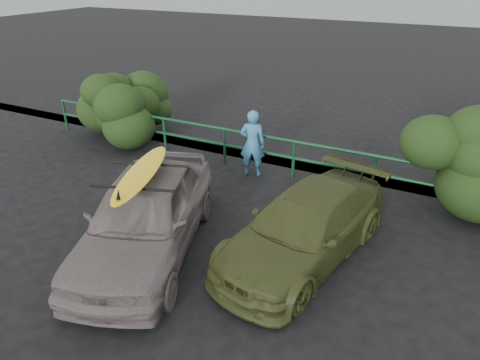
% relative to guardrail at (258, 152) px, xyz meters
% --- Properties ---
extents(ground, '(80.00, 80.00, 0.00)m').
position_rel_guardrail_xyz_m(ground, '(0.00, -5.00, -0.52)').
color(ground, black).
extents(ocean, '(200.00, 200.00, 0.00)m').
position_rel_guardrail_xyz_m(ocean, '(0.00, 55.00, -0.52)').
color(ocean, slate).
rests_on(ocean, ground).
extents(guardrail, '(14.00, 0.08, 1.04)m').
position_rel_guardrail_xyz_m(guardrail, '(0.00, 0.00, 0.00)').
color(guardrail, '#144826').
rests_on(guardrail, ground).
extents(shrub_left, '(3.20, 2.40, 1.91)m').
position_rel_guardrail_xyz_m(shrub_left, '(-4.80, 0.40, 0.44)').
color(shrub_left, '#213A15').
rests_on(shrub_left, ground).
extents(shrub_right, '(3.20, 2.40, 2.18)m').
position_rel_guardrail_xyz_m(shrub_right, '(5.00, 0.50, 0.57)').
color(shrub_right, '#213A15').
rests_on(shrub_right, ground).
extents(sedan, '(3.23, 4.96, 1.57)m').
position_rel_guardrail_xyz_m(sedan, '(-0.40, -4.19, 0.26)').
color(sedan, slate).
rests_on(sedan, ground).
extents(olive_vehicle, '(2.63, 4.56, 1.24)m').
position_rel_guardrail_xyz_m(olive_vehicle, '(2.33, -3.03, 0.10)').
color(olive_vehicle, '#414920').
rests_on(olive_vehicle, ground).
extents(man, '(0.74, 0.58, 1.77)m').
position_rel_guardrail_xyz_m(man, '(-0.01, -0.33, 0.36)').
color(man, teal).
rests_on(man, ground).
extents(roof_rack, '(1.72, 1.44, 0.05)m').
position_rel_guardrail_xyz_m(roof_rack, '(-0.40, -4.19, 1.07)').
color(roof_rack, black).
rests_on(roof_rack, sedan).
extents(surfboard, '(1.28, 2.50, 0.07)m').
position_rel_guardrail_xyz_m(surfboard, '(-0.40, -4.19, 1.13)').
color(surfboard, yellow).
rests_on(surfboard, roof_rack).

